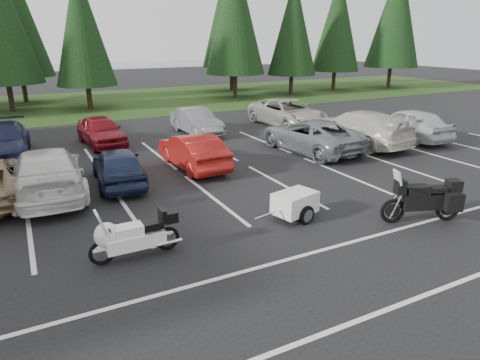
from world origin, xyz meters
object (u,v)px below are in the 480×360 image
Objects in this scene: car_near_5 at (193,151)px; car_far_1 at (3,141)px; car_near_8 at (408,124)px; touring_motorcycle at (135,232)px; car_far_2 at (101,131)px; cargo_trailer at (295,205)px; car_near_4 at (118,166)px; car_far_4 at (288,113)px; car_near_6 at (311,135)px; car_far_3 at (197,121)px; car_near_3 at (47,172)px; adventure_motorcycle at (422,196)px; car_near_7 at (357,128)px.

car_far_1 is (-6.62, 5.21, 0.02)m from car_near_5.
car_near_8 is 16.43m from touring_motorcycle.
car_far_2 is 2.32× the size of cargo_trailer.
car_near_4 is 6.55m from cargo_trailer.
car_far_4 is at bearing -6.72° from car_far_2.
car_far_4 reaches higher than car_near_6.
car_near_6 is 9.89m from car_far_2.
car_near_8 is 12.17m from cargo_trailer.
car_near_8 is 10.88m from car_far_3.
car_near_8 is 6.61m from car_far_4.
car_far_3 is at bearing -65.88° from car_near_6.
car_near_5 reaches higher than car_near_4.
car_near_5 is at bearing -162.68° from car_near_4.
car_near_6 is 2.21× the size of touring_motorcycle.
car_near_3 is at bearing 5.52° from car_near_5.
touring_motorcycle is 4.61m from cargo_trailer.
car_near_3 is 1.02× the size of car_near_6.
car_near_6 reaches higher than car_far_1.
car_near_6 reaches higher than car_near_5.
adventure_motorcycle is at bearing -70.09° from car_far_2.
car_near_6 is at bearing -39.43° from car_far_2.
car_far_2 is 4.99m from car_far_3.
car_near_7 is 13.77m from touring_motorcycle.
car_near_3 is 16.82m from car_near_8.
touring_motorcycle is (-1.38, -11.71, -0.03)m from car_far_2.
adventure_motorcycle is at bearing 71.45° from car_near_6.
car_near_7 is (13.76, 0.69, 0.04)m from car_near_3.
car_far_3 is 13.65m from adventure_motorcycle.
touring_motorcycle is at bearing 168.08° from cargo_trailer.
car_near_4 is at bearing -55.38° from car_far_1.
adventure_motorcycle is at bearing 143.68° from car_near_3.
car_far_4 is (13.27, 5.91, -0.00)m from car_near_3.
car_far_2 is at bearing -67.57° from car_near_5.
car_far_1 is 1.21× the size of car_far_2.
touring_motorcycle is at bearing 21.12° from car_near_7.
car_near_8 reaches higher than car_near_3.
touring_motorcycle is 1.36× the size of cargo_trailer.
car_near_3 is 2.25× the size of touring_motorcycle.
car_near_5 is at bearing 136.92° from adventure_motorcycle.
car_near_7 reaches higher than car_near_3.
car_far_2 is (-13.98, 5.89, -0.10)m from car_near_8.
car_far_2 is (4.13, 0.33, -0.02)m from car_far_1.
car_near_8 is 1.80× the size of adventure_motorcycle.
car_near_3 is 1.28× the size of car_near_5.
adventure_motorcycle is (-4.70, -7.83, -0.03)m from car_near_7.
car_near_3 is 1.32× the size of car_far_3.
car_near_8 is at bearing 65.43° from adventure_motorcycle.
car_near_4 is at bearing -153.19° from car_far_4.
car_far_1 is at bearing 109.36° from cargo_trailer.
car_far_4 is (10.43, -0.31, 0.08)m from car_far_2.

